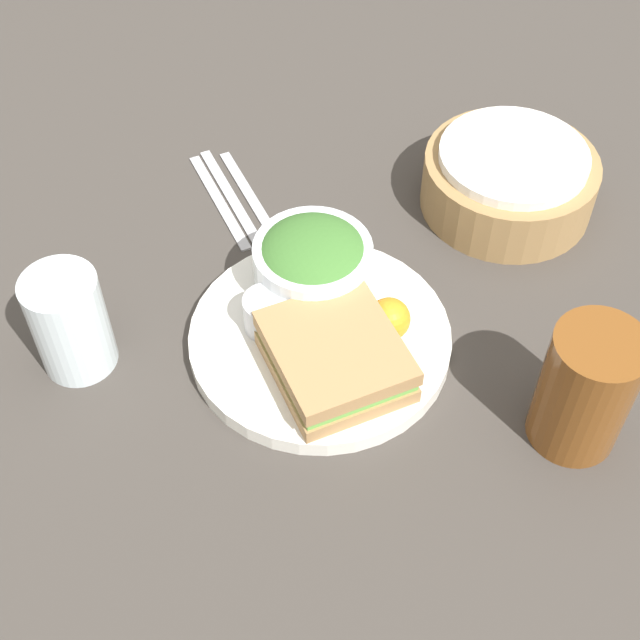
{
  "coord_description": "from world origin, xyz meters",
  "views": [
    {
      "loc": [
        0.51,
        -0.24,
        0.71
      ],
      "look_at": [
        0.0,
        0.0,
        0.04
      ],
      "focal_mm": 50.0,
      "sensor_mm": 36.0,
      "label": 1
    }
  ],
  "objects_px": {
    "dressing_cup": "(267,313)",
    "bread_basket": "(509,180)",
    "spoon": "(248,192)",
    "drink_glass": "(585,389)",
    "knife": "(234,196)",
    "salad_bowl": "(313,261)",
    "sandwich": "(335,356)",
    "water_glass": "(70,323)",
    "plate": "(320,339)",
    "fork": "(219,201)"
  },
  "relations": [
    {
      "from": "plate",
      "to": "dressing_cup",
      "type": "bearing_deg",
      "value": -125.39
    },
    {
      "from": "sandwich",
      "to": "water_glass",
      "type": "bearing_deg",
      "value": -121.77
    },
    {
      "from": "sandwich",
      "to": "fork",
      "type": "height_order",
      "value": "sandwich"
    },
    {
      "from": "plate",
      "to": "water_glass",
      "type": "distance_m",
      "value": 0.24
    },
    {
      "from": "dressing_cup",
      "to": "knife",
      "type": "height_order",
      "value": "dressing_cup"
    },
    {
      "from": "fork",
      "to": "spoon",
      "type": "relative_size",
      "value": 1.11
    },
    {
      "from": "spoon",
      "to": "sandwich",
      "type": "bearing_deg",
      "value": 175.2
    },
    {
      "from": "drink_glass",
      "to": "bread_basket",
      "type": "bearing_deg",
      "value": 158.3
    },
    {
      "from": "spoon",
      "to": "water_glass",
      "type": "xyz_separation_m",
      "value": [
        0.16,
        -0.24,
        0.05
      ]
    },
    {
      "from": "bread_basket",
      "to": "spoon",
      "type": "height_order",
      "value": "bread_basket"
    },
    {
      "from": "dressing_cup",
      "to": "salad_bowl",
      "type": "bearing_deg",
      "value": 115.55
    },
    {
      "from": "dressing_cup",
      "to": "bread_basket",
      "type": "distance_m",
      "value": 0.33
    },
    {
      "from": "sandwich",
      "to": "bread_basket",
      "type": "height_order",
      "value": "bread_basket"
    },
    {
      "from": "spoon",
      "to": "drink_glass",
      "type": "bearing_deg",
      "value": -160.72
    },
    {
      "from": "sandwich",
      "to": "drink_glass",
      "type": "relative_size",
      "value": 1.03
    },
    {
      "from": "sandwich",
      "to": "knife",
      "type": "bearing_deg",
      "value": 178.11
    },
    {
      "from": "fork",
      "to": "sandwich",
      "type": "bearing_deg",
      "value": -177.69
    },
    {
      "from": "plate",
      "to": "knife",
      "type": "relative_size",
      "value": 1.44
    },
    {
      "from": "knife",
      "to": "salad_bowl",
      "type": "bearing_deg",
      "value": -173.52
    },
    {
      "from": "dressing_cup",
      "to": "drink_glass",
      "type": "bearing_deg",
      "value": 43.2
    },
    {
      "from": "sandwich",
      "to": "water_glass",
      "type": "relative_size",
      "value": 1.21
    },
    {
      "from": "plate",
      "to": "fork",
      "type": "xyz_separation_m",
      "value": [
        -0.24,
        -0.02,
        -0.01
      ]
    },
    {
      "from": "sandwich",
      "to": "plate",
      "type": "bearing_deg",
      "value": 171.84
    },
    {
      "from": "plate",
      "to": "dressing_cup",
      "type": "xyz_separation_m",
      "value": [
        -0.03,
        -0.04,
        0.03
      ]
    },
    {
      "from": "sandwich",
      "to": "spoon",
      "type": "distance_m",
      "value": 0.29
    },
    {
      "from": "sandwich",
      "to": "dressing_cup",
      "type": "height_order",
      "value": "sandwich"
    },
    {
      "from": "sandwich",
      "to": "water_glass",
      "type": "xyz_separation_m",
      "value": [
        -0.13,
        -0.22,
        0.02
      ]
    },
    {
      "from": "dressing_cup",
      "to": "spoon",
      "type": "distance_m",
      "value": 0.22
    },
    {
      "from": "dressing_cup",
      "to": "spoon",
      "type": "relative_size",
      "value": 0.3
    },
    {
      "from": "plate",
      "to": "spoon",
      "type": "distance_m",
      "value": 0.24
    },
    {
      "from": "salad_bowl",
      "to": "bread_basket",
      "type": "bearing_deg",
      "value": 97.57
    },
    {
      "from": "dressing_cup",
      "to": "knife",
      "type": "xyz_separation_m",
      "value": [
        -0.21,
        0.05,
        -0.04
      ]
    },
    {
      "from": "fork",
      "to": "knife",
      "type": "height_order",
      "value": "same"
    },
    {
      "from": "plate",
      "to": "dressing_cup",
      "type": "distance_m",
      "value": 0.06
    },
    {
      "from": "bread_basket",
      "to": "water_glass",
      "type": "distance_m",
      "value": 0.51
    },
    {
      "from": "knife",
      "to": "bread_basket",
      "type": "bearing_deg",
      "value": -116.77
    },
    {
      "from": "knife",
      "to": "fork",
      "type": "bearing_deg",
      "value": 90.0
    },
    {
      "from": "salad_bowl",
      "to": "dressing_cup",
      "type": "relative_size",
      "value": 2.56
    },
    {
      "from": "drink_glass",
      "to": "sandwich",
      "type": "bearing_deg",
      "value": -129.93
    },
    {
      "from": "plate",
      "to": "knife",
      "type": "distance_m",
      "value": 0.24
    },
    {
      "from": "dressing_cup",
      "to": "water_glass",
      "type": "relative_size",
      "value": 0.42
    },
    {
      "from": "water_glass",
      "to": "plate",
      "type": "bearing_deg",
      "value": 68.9
    },
    {
      "from": "knife",
      "to": "plate",
      "type": "bearing_deg",
      "value": 180.0
    },
    {
      "from": "plate",
      "to": "drink_glass",
      "type": "distance_m",
      "value": 0.26
    },
    {
      "from": "salad_bowl",
      "to": "water_glass",
      "type": "height_order",
      "value": "water_glass"
    },
    {
      "from": "knife",
      "to": "spoon",
      "type": "bearing_deg",
      "value": -90.0
    },
    {
      "from": "spoon",
      "to": "bread_basket",
      "type": "bearing_deg",
      "value": -118.32
    },
    {
      "from": "salad_bowl",
      "to": "fork",
      "type": "bearing_deg",
      "value": -168.58
    },
    {
      "from": "dressing_cup",
      "to": "fork",
      "type": "relative_size",
      "value": 0.27
    },
    {
      "from": "knife",
      "to": "water_glass",
      "type": "height_order",
      "value": "water_glass"
    }
  ]
}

